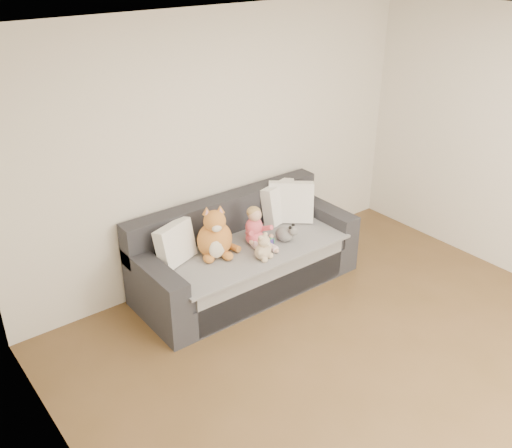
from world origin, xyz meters
The scene contains 10 objects.
room_shell centered at (0.00, 0.42, 1.30)m, with size 5.00×5.00×5.00m.
sofa centered at (-0.07, 2.06, 0.31)m, with size 2.20×0.94×0.85m.
cushion_left centered at (-0.77, 2.15, 0.66)m, with size 0.44×0.31×0.38m.
cushion_right_back centered at (0.52, 2.24, 0.67)m, with size 0.46×0.30×0.41m.
cushion_right_front centered at (0.60, 2.15, 0.68)m, with size 0.49×0.45×0.43m.
toddler centered at (0.00, 1.96, 0.63)m, with size 0.27×0.39×0.39m.
plush_cat centered at (-0.42, 2.03, 0.66)m, with size 0.39×0.36×0.52m.
teddy_bear centered at (-0.11, 1.70, 0.58)m, with size 0.20×0.16×0.26m.
plush_cow centered at (0.27, 1.84, 0.55)m, with size 0.16×0.23×0.19m.
sippy_cup centered at (0.09, 1.85, 0.53)m, with size 0.09×0.06×0.10m.
Camera 1 is at (-2.94, -1.84, 3.14)m, focal length 40.00 mm.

